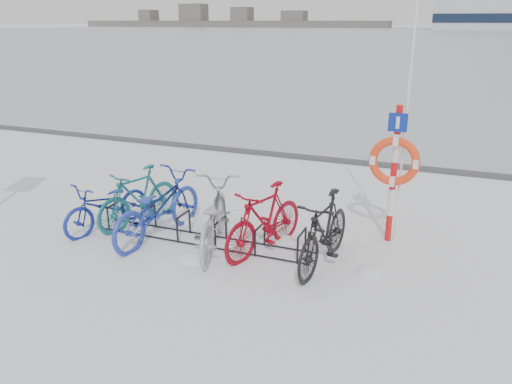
{
  "coord_description": "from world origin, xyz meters",
  "views": [
    {
      "loc": [
        3.8,
        -7.06,
        3.65
      ],
      "look_at": [
        0.77,
        0.6,
        0.81
      ],
      "focal_mm": 35.0,
      "sensor_mm": 36.0,
      "label": 1
    }
  ],
  "objects": [
    {
      "name": "snow_drifts",
      "position": [
        0.42,
        0.03,
        0.0
      ],
      "size": [
        5.77,
        1.85,
        0.19
      ],
      "color": "white",
      "rests_on": "ground"
    },
    {
      "name": "bike_5",
      "position": [
        2.18,
        -0.09,
        0.59
      ],
      "size": [
        0.8,
        2.03,
        1.19
      ],
      "primitive_type": "imported",
      "rotation": [
        0.0,
        0.0,
        -0.12
      ],
      "color": "black",
      "rests_on": "ground"
    },
    {
      "name": "bike_0",
      "position": [
        -1.87,
        -0.11,
        0.48
      ],
      "size": [
        1.11,
        1.93,
        0.96
      ],
      "primitive_type": "imported",
      "rotation": [
        0.0,
        0.0,
        -0.27
      ],
      "color": "navy",
      "rests_on": "ground"
    },
    {
      "name": "ground",
      "position": [
        0.0,
        0.0,
        0.0
      ],
      "size": [
        900.0,
        900.0,
        0.0
      ],
      "primitive_type": "plane",
      "color": "white",
      "rests_on": "ground"
    },
    {
      "name": "bike_rack",
      "position": [
        0.0,
        0.0,
        0.18
      ],
      "size": [
        4.0,
        0.48,
        0.46
      ],
      "color": "black",
      "rests_on": "ground"
    },
    {
      "name": "bike_4",
      "position": [
        1.14,
        0.05,
        0.58
      ],
      "size": [
        1.13,
        2.01,
        1.16
      ],
      "primitive_type": "imported",
      "rotation": [
        0.0,
        0.0,
        -0.32
      ],
      "color": "maroon",
      "rests_on": "ground"
    },
    {
      "name": "quay_edge",
      "position": [
        0.0,
        5.9,
        0.05
      ],
      "size": [
        400.0,
        0.25,
        0.1
      ],
      "primitive_type": "cube",
      "color": "#3F3F42",
      "rests_on": "ground"
    },
    {
      "name": "bike_2",
      "position": [
        -0.8,
        -0.12,
        0.59
      ],
      "size": [
        1.08,
        2.35,
        1.19
      ],
      "primitive_type": "imported",
      "rotation": [
        0.0,
        0.0,
        3.01
      ],
      "color": "#233BA9",
      "rests_on": "ground"
    },
    {
      "name": "lifebuoy_station",
      "position": [
        3.01,
        1.16,
        1.44
      ],
      "size": [
        0.83,
        0.23,
        4.3
      ],
      "color": "red",
      "rests_on": "ground"
    },
    {
      "name": "shoreline",
      "position": [
        -122.02,
        260.0,
        2.79
      ],
      "size": [
        180.0,
        12.0,
        9.5
      ],
      "color": "#4A4A4A",
      "rests_on": "ground"
    },
    {
      "name": "bike_1",
      "position": [
        -1.46,
        0.28,
        0.56
      ],
      "size": [
        1.03,
        1.94,
        1.12
      ],
      "primitive_type": "imported",
      "rotation": [
        0.0,
        0.0,
        -0.29
      ],
      "color": "#136068",
      "rests_on": "ground"
    },
    {
      "name": "bike_3",
      "position": [
        0.29,
        -0.14,
        0.57
      ],
      "size": [
        1.35,
        2.31,
        1.15
      ],
      "primitive_type": "imported",
      "rotation": [
        0.0,
        0.0,
        3.43
      ],
      "color": "#97999E",
      "rests_on": "ground"
    },
    {
      "name": "ice_sheet",
      "position": [
        0.0,
        155.0,
        0.01
      ],
      "size": [
        400.0,
        298.0,
        0.02
      ],
      "primitive_type": "cube",
      "color": "#A3AFB8",
      "rests_on": "ground"
    }
  ]
}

